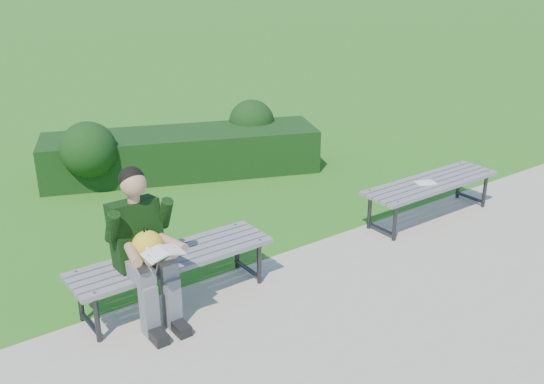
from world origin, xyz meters
The scene contains 7 objects.
ground centered at (0.00, 0.00, 0.00)m, with size 80.00×80.00×0.00m.
walkway centered at (0.00, -1.75, 0.01)m, with size 30.00×3.50×0.02m.
hedge centered at (0.51, 2.82, 0.37)m, with size 3.84×2.28×0.93m.
bench_left centered at (-1.12, -0.16, 0.42)m, with size 1.80×0.50×0.46m.
bench_right centered at (2.12, -0.27, 0.42)m, with size 1.80×0.50×0.46m.
seated_boy centered at (-1.42, -0.26, 0.71)m, with size 0.56×0.76×1.31m.
paper_sheet centered at (2.02, -0.27, 0.47)m, with size 0.26×0.23×0.01m.
Camera 1 is at (-3.18, -4.44, 2.92)m, focal length 40.00 mm.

